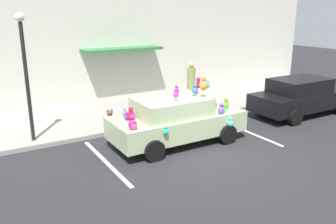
{
  "coord_description": "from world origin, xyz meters",
  "views": [
    {
      "loc": [
        -5.91,
        -7.97,
        4.25
      ],
      "look_at": [
        -0.07,
        1.85,
        0.9
      ],
      "focal_mm": 37.61,
      "sensor_mm": 36.0,
      "label": 1
    }
  ],
  "objects_px": {
    "teddy_bear_on_sidewalk": "(110,118)",
    "street_lamp_post": "(25,65)",
    "parked_sedan_behind": "(301,96)",
    "pedestrian_near_shopfront": "(191,81)",
    "plush_covered_car": "(176,120)"
  },
  "relations": [
    {
      "from": "plush_covered_car",
      "to": "teddy_bear_on_sidewalk",
      "type": "relative_size",
      "value": 7.39
    },
    {
      "from": "plush_covered_car",
      "to": "pedestrian_near_shopfront",
      "type": "height_order",
      "value": "plush_covered_car"
    },
    {
      "from": "plush_covered_car",
      "to": "pedestrian_near_shopfront",
      "type": "distance_m",
      "value": 5.92
    },
    {
      "from": "parked_sedan_behind",
      "to": "pedestrian_near_shopfront",
      "type": "xyz_separation_m",
      "value": [
        -2.47,
        4.47,
        0.12
      ]
    },
    {
      "from": "plush_covered_car",
      "to": "teddy_bear_on_sidewalk",
      "type": "bearing_deg",
      "value": 118.98
    },
    {
      "from": "parked_sedan_behind",
      "to": "teddy_bear_on_sidewalk",
      "type": "height_order",
      "value": "parked_sedan_behind"
    },
    {
      "from": "teddy_bear_on_sidewalk",
      "to": "plush_covered_car",
      "type": "bearing_deg",
      "value": -61.02
    },
    {
      "from": "teddy_bear_on_sidewalk",
      "to": "parked_sedan_behind",
      "type": "bearing_deg",
      "value": -16.96
    },
    {
      "from": "teddy_bear_on_sidewalk",
      "to": "street_lamp_post",
      "type": "bearing_deg",
      "value": -176.37
    },
    {
      "from": "parked_sedan_behind",
      "to": "pedestrian_near_shopfront",
      "type": "height_order",
      "value": "pedestrian_near_shopfront"
    },
    {
      "from": "street_lamp_post",
      "to": "pedestrian_near_shopfront",
      "type": "height_order",
      "value": "street_lamp_post"
    },
    {
      "from": "plush_covered_car",
      "to": "street_lamp_post",
      "type": "bearing_deg",
      "value": 151.02
    },
    {
      "from": "plush_covered_car",
      "to": "street_lamp_post",
      "type": "distance_m",
      "value": 4.99
    },
    {
      "from": "teddy_bear_on_sidewalk",
      "to": "pedestrian_near_shopfront",
      "type": "bearing_deg",
      "value": 23.17
    },
    {
      "from": "street_lamp_post",
      "to": "plush_covered_car",
      "type": "bearing_deg",
      "value": -28.98
    }
  ]
}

